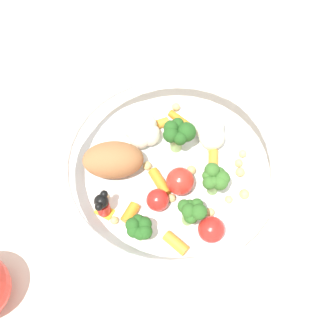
% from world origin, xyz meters
% --- Properties ---
extents(ground_plane, '(2.40, 2.40, 0.00)m').
position_xyz_m(ground_plane, '(0.00, 0.00, 0.00)').
color(ground_plane, silver).
extents(food_container, '(0.24, 0.24, 0.06)m').
position_xyz_m(food_container, '(-0.02, -0.01, 0.03)').
color(food_container, white).
rests_on(food_container, ground_plane).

